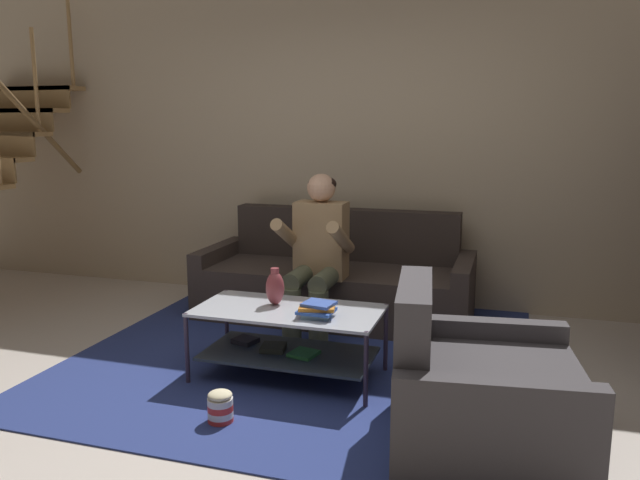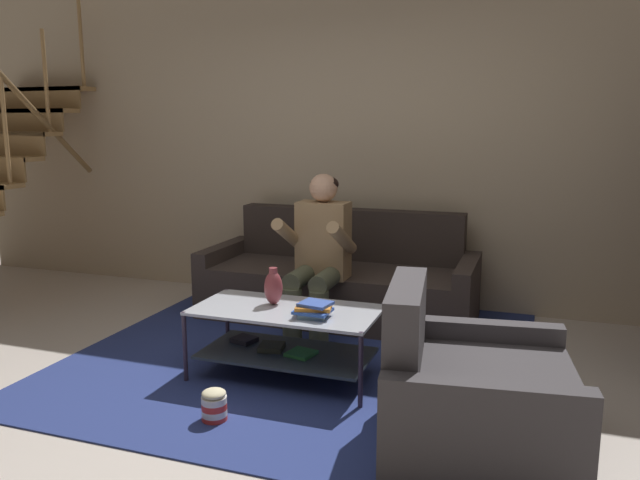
% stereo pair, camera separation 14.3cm
% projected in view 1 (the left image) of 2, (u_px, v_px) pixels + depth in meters
% --- Properties ---
extents(ground, '(16.80, 16.80, 0.00)m').
position_uv_depth(ground, '(246.00, 414.00, 3.43)').
color(ground, beige).
extents(back_partition, '(8.40, 0.12, 2.90)m').
position_uv_depth(back_partition, '(357.00, 138.00, 5.47)').
color(back_partition, '#C4AF90').
rests_on(back_partition, ground).
extents(couch, '(2.20, 0.88, 0.86)m').
position_uv_depth(couch, '(336.00, 282.00, 5.14)').
color(couch, '#3B302C').
rests_on(couch, ground).
extents(person_seated_center, '(0.50, 0.58, 1.21)m').
position_uv_depth(person_seated_center, '(317.00, 250.00, 4.58)').
color(person_seated_center, '#545942').
rests_on(person_seated_center, ground).
extents(coffee_table, '(1.15, 0.58, 0.45)m').
position_uv_depth(coffee_table, '(287.00, 332.00, 3.88)').
color(coffee_table, silver).
rests_on(coffee_table, ground).
extents(area_rug, '(3.00, 3.27, 0.01)m').
position_uv_depth(area_rug, '(310.00, 347.00, 4.44)').
color(area_rug, navy).
rests_on(area_rug, ground).
extents(vase, '(0.12, 0.12, 0.24)m').
position_uv_depth(vase, '(275.00, 288.00, 3.92)').
color(vase, brown).
rests_on(vase, coffee_table).
extents(book_stack, '(0.23, 0.20, 0.09)m').
position_uv_depth(book_stack, '(317.00, 310.00, 3.68)').
color(book_stack, '#7094A8').
rests_on(book_stack, coffee_table).
extents(armchair, '(1.00, 1.05, 0.82)m').
position_uv_depth(armchair, '(479.00, 395.00, 3.05)').
color(armchair, '#413D41').
rests_on(armchair, ground).
extents(popcorn_tub, '(0.14, 0.14, 0.18)m').
position_uv_depth(popcorn_tub, '(220.00, 407.00, 3.32)').
color(popcorn_tub, red).
rests_on(popcorn_tub, ground).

